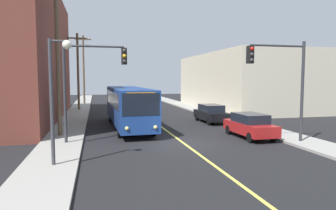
{
  "coord_description": "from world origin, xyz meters",
  "views": [
    {
      "loc": [
        -5.17,
        -17.77,
        3.93
      ],
      "look_at": [
        0.0,
        4.12,
        2.0
      ],
      "focal_mm": 32.73,
      "sensor_mm": 36.0,
      "label": 1
    }
  ],
  "objects_px": {
    "traffic_signal_right_corner": "(280,72)",
    "fire_hydrant": "(233,116)",
    "utility_pole_near": "(57,37)",
    "utility_pole_far": "(84,66)",
    "parked_car_black": "(211,113)",
    "utility_pole_mid": "(78,68)",
    "street_lamp_left": "(56,83)",
    "city_bus": "(128,105)",
    "parked_car_red": "(250,125)",
    "traffic_signal_left_corner": "(91,72)"
  },
  "relations": [
    {
      "from": "traffic_signal_left_corner",
      "to": "parked_car_black",
      "type": "bearing_deg",
      "value": 33.57
    },
    {
      "from": "traffic_signal_left_corner",
      "to": "traffic_signal_right_corner",
      "type": "height_order",
      "value": "same"
    },
    {
      "from": "utility_pole_near",
      "to": "utility_pole_far",
      "type": "height_order",
      "value": "utility_pole_near"
    },
    {
      "from": "utility_pole_far",
      "to": "utility_pole_mid",
      "type": "bearing_deg",
      "value": -92.04
    },
    {
      "from": "fire_hydrant",
      "to": "utility_pole_near",
      "type": "bearing_deg",
      "value": -164.85
    },
    {
      "from": "utility_pole_near",
      "to": "parked_car_black",
      "type": "bearing_deg",
      "value": 18.97
    },
    {
      "from": "parked_car_red",
      "to": "fire_hydrant",
      "type": "xyz_separation_m",
      "value": [
        2.05,
        6.93,
        -0.26
      ]
    },
    {
      "from": "parked_car_black",
      "to": "utility_pole_mid",
      "type": "bearing_deg",
      "value": 131.94
    },
    {
      "from": "parked_car_red",
      "to": "street_lamp_left",
      "type": "height_order",
      "value": "street_lamp_left"
    },
    {
      "from": "city_bus",
      "to": "traffic_signal_left_corner",
      "type": "bearing_deg",
      "value": -115.8
    },
    {
      "from": "parked_car_black",
      "to": "utility_pole_far",
      "type": "distance_m",
      "value": 26.13
    },
    {
      "from": "parked_car_red",
      "to": "utility_pole_far",
      "type": "xyz_separation_m",
      "value": [
        -11.71,
        30.08,
        4.97
      ]
    },
    {
      "from": "fire_hydrant",
      "to": "street_lamp_left",
      "type": "bearing_deg",
      "value": -140.42
    },
    {
      "from": "traffic_signal_right_corner",
      "to": "traffic_signal_left_corner",
      "type": "bearing_deg",
      "value": 165.36
    },
    {
      "from": "parked_car_red",
      "to": "parked_car_black",
      "type": "xyz_separation_m",
      "value": [
        0.1,
        7.31,
        0.0
      ]
    },
    {
      "from": "utility_pole_far",
      "to": "street_lamp_left",
      "type": "distance_m",
      "value": 34.52
    },
    {
      "from": "utility_pole_near",
      "to": "fire_hydrant",
      "type": "distance_m",
      "value": 16.13
    },
    {
      "from": "fire_hydrant",
      "to": "traffic_signal_right_corner",
      "type": "bearing_deg",
      "value": -98.81
    },
    {
      "from": "street_lamp_left",
      "to": "parked_car_red",
      "type": "bearing_deg",
      "value": 20.63
    },
    {
      "from": "traffic_signal_left_corner",
      "to": "parked_car_red",
      "type": "bearing_deg",
      "value": -2.62
    },
    {
      "from": "utility_pole_near",
      "to": "street_lamp_left",
      "type": "height_order",
      "value": "utility_pole_near"
    },
    {
      "from": "city_bus",
      "to": "fire_hydrant",
      "type": "distance_m",
      "value": 9.6
    },
    {
      "from": "city_bus",
      "to": "utility_pole_near",
      "type": "height_order",
      "value": "utility_pole_near"
    },
    {
      "from": "parked_car_black",
      "to": "utility_pole_near",
      "type": "height_order",
      "value": "utility_pole_near"
    },
    {
      "from": "parked_car_black",
      "to": "utility_pole_mid",
      "type": "xyz_separation_m",
      "value": [
        -12.14,
        13.51,
        4.44
      ]
    },
    {
      "from": "parked_car_black",
      "to": "street_lamp_left",
      "type": "relative_size",
      "value": 0.81
    },
    {
      "from": "utility_pole_mid",
      "to": "fire_hydrant",
      "type": "xyz_separation_m",
      "value": [
        14.09,
        -13.89,
        -4.7
      ]
    },
    {
      "from": "parked_car_red",
      "to": "city_bus",
      "type": "bearing_deg",
      "value": 140.25
    },
    {
      "from": "traffic_signal_right_corner",
      "to": "fire_hydrant",
      "type": "relative_size",
      "value": 7.14
    },
    {
      "from": "utility_pole_near",
      "to": "utility_pole_far",
      "type": "bearing_deg",
      "value": 88.62
    },
    {
      "from": "city_bus",
      "to": "utility_pole_near",
      "type": "bearing_deg",
      "value": -147.24
    },
    {
      "from": "traffic_signal_right_corner",
      "to": "fire_hydrant",
      "type": "xyz_separation_m",
      "value": [
        1.44,
        9.29,
        -3.72
      ]
    },
    {
      "from": "parked_car_black",
      "to": "traffic_signal_right_corner",
      "type": "height_order",
      "value": "traffic_signal_right_corner"
    },
    {
      "from": "utility_pole_near",
      "to": "traffic_signal_left_corner",
      "type": "distance_m",
      "value": 4.1
    },
    {
      "from": "utility_pole_mid",
      "to": "traffic_signal_left_corner",
      "type": "xyz_separation_m",
      "value": [
        1.83,
        -20.35,
        -0.98
      ]
    },
    {
      "from": "traffic_signal_left_corner",
      "to": "street_lamp_left",
      "type": "relative_size",
      "value": 1.09
    },
    {
      "from": "utility_pole_far",
      "to": "traffic_signal_right_corner",
      "type": "bearing_deg",
      "value": -69.2
    },
    {
      "from": "city_bus",
      "to": "street_lamp_left",
      "type": "xyz_separation_m",
      "value": [
        -4.18,
        -10.57,
        1.92
      ]
    },
    {
      "from": "parked_car_black",
      "to": "fire_hydrant",
      "type": "xyz_separation_m",
      "value": [
        1.95,
        -0.38,
        -0.26
      ]
    },
    {
      "from": "utility_pole_mid",
      "to": "parked_car_red",
      "type": "bearing_deg",
      "value": -59.95
    },
    {
      "from": "parked_car_red",
      "to": "traffic_signal_right_corner",
      "type": "distance_m",
      "value": 4.23
    },
    {
      "from": "utility_pole_near",
      "to": "fire_hydrant",
      "type": "xyz_separation_m",
      "value": [
        14.41,
        3.9,
        -6.1
      ]
    },
    {
      "from": "parked_car_red",
      "to": "parked_car_black",
      "type": "bearing_deg",
      "value": 89.24
    },
    {
      "from": "fire_hydrant",
      "to": "parked_car_red",
      "type": "bearing_deg",
      "value": -106.48
    },
    {
      "from": "utility_pole_far",
      "to": "street_lamp_left",
      "type": "relative_size",
      "value": 1.88
    },
    {
      "from": "parked_car_red",
      "to": "utility_pole_near",
      "type": "bearing_deg",
      "value": 166.25
    },
    {
      "from": "parked_car_black",
      "to": "traffic_signal_right_corner",
      "type": "bearing_deg",
      "value": -86.96
    },
    {
      "from": "city_bus",
      "to": "parked_car_black",
      "type": "bearing_deg",
      "value": 8.43
    },
    {
      "from": "parked_car_red",
      "to": "utility_pole_far",
      "type": "relative_size",
      "value": 0.43
    },
    {
      "from": "utility_pole_near",
      "to": "utility_pole_mid",
      "type": "bearing_deg",
      "value": 88.96
    }
  ]
}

